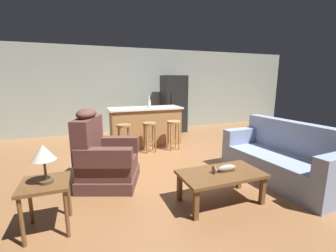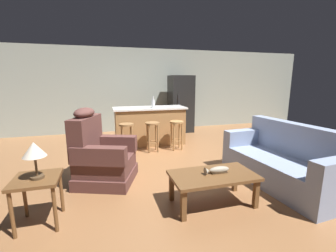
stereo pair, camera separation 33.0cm
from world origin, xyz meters
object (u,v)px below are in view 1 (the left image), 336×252
Objects in this scene: kitchen_island at (146,126)px; bar_stool_left at (124,134)px; bar_stool_middle at (150,132)px; bottle_tall_green at (149,103)px; table_lamp at (43,154)px; bar_stool_right at (174,130)px; coffee_table at (221,176)px; fish_figurine at (225,169)px; recliner_near_lamp at (104,158)px; refrigerator at (174,104)px; couch at (283,159)px; end_table at (46,191)px.

kitchen_island reaches higher than bar_stool_left.
bottle_tall_green reaches higher than bar_stool_middle.
table_lamp is 3.39m from bottle_tall_green.
bar_stool_middle is 0.58m from bar_stool_right.
fish_figurine reaches higher than coffee_table.
bar_stool_right is (2.35, 2.28, -0.40)m from table_lamp.
bottle_tall_green is (-0.44, 0.52, 0.59)m from bar_stool_right.
recliner_near_lamp is at bearing -142.37° from bar_stool_right.
kitchen_island is 1.02× the size of refrigerator.
fish_figurine is 4.37m from refrigerator.
fish_figurine is 2.42m from bar_stool_right.
refrigerator is (0.97, 4.24, 0.42)m from fish_figurine.
end_table is at bearing -2.71° from couch.
table_lamp is 5.14m from refrigerator.
bar_stool_left is at bearing 110.90° from fish_figurine.
bar_stool_left is 2.67m from refrigerator.
coffee_table is at bearing -4.34° from end_table.
bar_stool_right is at bearing -50.98° from kitchen_island.
couch is at bearing 10.64° from fish_figurine.
bar_stool_middle is at bearing -57.18° from couch.
recliner_near_lamp is 0.68× the size of refrigerator.
bar_stool_left is at bearing -144.29° from bottle_tall_green.
refrigerator is at bearing 68.16° from bar_stool_right.
end_table is 2.57m from bar_stool_left.
couch is 3.21m from kitchen_island.
refrigerator is at bearing 48.16° from bottle_tall_green.
bar_stool_left is at bearing 62.44° from table_lamp.
table_lamp is at bearing -2.38° from couch.
bar_stool_right reaches higher than coffee_table.
fish_figurine is 0.19× the size of refrigerator.
table_lamp reaches higher than couch.
kitchen_island is at bearing 129.02° from bar_stool_right.
kitchen_island is at bearing 57.23° from end_table.
bar_stool_left is at bearing 180.00° from bar_stool_right.
refrigerator is (3.09, 4.11, 0.01)m from table_lamp.
bar_stool_middle and bar_stool_right have the same top height.
recliner_near_lamp reaches higher than bar_stool_right.
bottle_tall_green is (0.72, 0.52, 0.59)m from bar_stool_left.
refrigerator is (1.89, 1.83, 0.41)m from bar_stool_left.
bottle_tall_green reaches higher than fish_figurine.
bottle_tall_green is (0.07, -0.11, 0.58)m from kitchen_island.
table_lamp is 0.23× the size of kitchen_island.
refrigerator is (1.03, 4.25, 0.52)m from coffee_table.
fish_figurine is 2.99m from bottle_tall_green.
couch is 4.05m from refrigerator.
fish_figurine is 0.28× the size of recliner_near_lamp.
end_table is at bearing -124.77° from bottle_tall_green.
couch is (1.30, 0.24, -0.12)m from fish_figurine.
end_table is 3.44m from bottle_tall_green.
coffee_table is 1.38m from couch.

